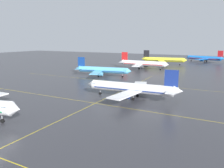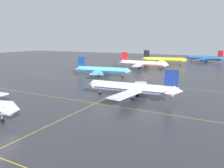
# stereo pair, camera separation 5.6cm
# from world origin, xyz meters

# --- Properties ---
(airliner_second_row) EXTENTS (37.24, 32.06, 11.58)m
(airliner_second_row) POSITION_xyz_m (8.64, 48.80, 3.95)
(airliner_second_row) COLOR white
(airliner_second_row) RESTS_ON ground
(airliner_third_row) EXTENTS (35.89, 30.65, 11.17)m
(airliner_third_row) POSITION_xyz_m (-26.77, 87.43, 3.81)
(airliner_third_row) COLOR #5BB7E5
(airliner_third_row) RESTS_ON ground
(airliner_far_left_stand) EXTENTS (39.04, 33.77, 12.17)m
(airliner_far_left_stand) POSITION_xyz_m (-16.72, 130.36, 4.15)
(airliner_far_left_stand) COLOR white
(airliner_far_left_stand) RESTS_ON ground
(airliner_far_right_stand) EXTENTS (39.49, 33.63, 12.31)m
(airliner_far_right_stand) POSITION_xyz_m (-10.79, 167.57, 4.20)
(airliner_far_right_stand) COLOR yellow
(airliner_far_right_stand) RESTS_ON ground
(airliner_distant_taxiway) EXTENTS (36.74, 31.34, 11.62)m
(airliner_distant_taxiway) POSITION_xyz_m (19.44, 207.06, 3.97)
(airliner_distant_taxiway) COLOR blue
(airliner_distant_taxiway) RESTS_ON ground
(taxiway_markings) EXTENTS (151.39, 128.16, 0.01)m
(taxiway_markings) POSITION_xyz_m (0.00, 36.84, 0.00)
(taxiway_markings) COLOR yellow
(taxiway_markings) RESTS_ON ground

